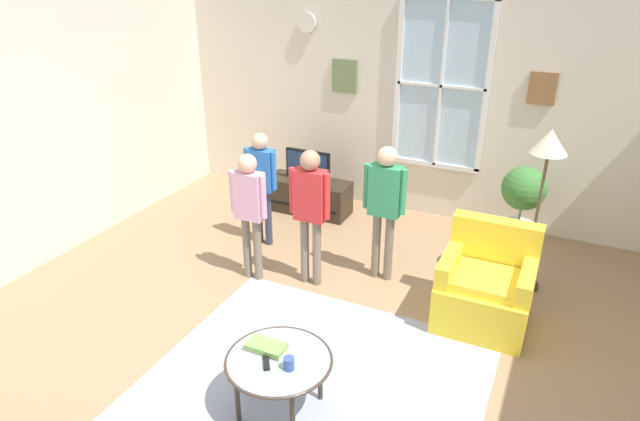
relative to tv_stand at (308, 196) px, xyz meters
The scene contains 16 objects.
ground_plane 2.77m from the tv_stand, 64.67° to the right, with size 6.83×6.76×0.02m, color #9E7A56.
back_wall 1.82m from the tv_stand, 28.60° to the left, with size 6.23×0.17×2.84m.
area_rug 3.11m from the tv_stand, 62.85° to the right, with size 2.46×2.20×0.01m, color #999EAD.
tv_stand is the anchor object (origin of this frame).
television 0.41m from the tv_stand, 90.00° to the right, with size 0.58×0.08×0.38m.
armchair 2.79m from the tv_stand, 30.06° to the right, with size 0.76×0.74×0.87m.
coffee_table 3.37m from the tv_stand, 67.05° to the right, with size 0.75×0.75×0.45m.
book_stack 3.28m from the tv_stand, 68.75° to the right, with size 0.28×0.15×0.05m.
cup 3.47m from the tv_stand, 65.75° to the right, with size 0.07×0.07×0.09m, color #334C8C.
remote_near_books 3.43m from the tv_stand, 68.35° to the right, with size 0.04×0.14×0.02m, color black.
person_green_shirt 1.87m from the tv_stand, 39.05° to the right, with size 0.41×0.19×1.38m.
person_pink_shirt 1.77m from the tv_stand, 83.02° to the right, with size 0.39×0.18×1.30m.
person_red_shirt 1.79m from the tv_stand, 62.79° to the right, with size 0.41×0.19×1.37m.
person_blue_shirt 1.14m from the tv_stand, 94.25° to the right, with size 0.38×0.17×1.28m.
potted_plant_by_window 2.52m from the tv_stand, ahead, with size 0.47×0.47×0.94m.
floor_lamp 2.98m from the tv_stand, 13.69° to the right, with size 0.32×0.32×1.58m.
Camera 1 is at (1.67, -3.20, 2.95)m, focal length 31.10 mm.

